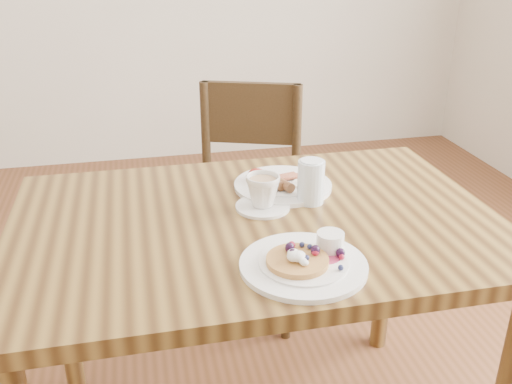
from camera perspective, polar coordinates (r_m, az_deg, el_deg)
The scene contains 6 objects.
dining_table at distance 1.46m, azimuth 0.00°, elevation -6.06°, with size 1.20×0.80×0.75m.
chair_far at distance 2.19m, azimuth -0.95°, elevation 0.18°, with size 0.54×0.54×0.88m.
pancake_plate at distance 1.21m, azimuth 4.96°, elevation -6.88°, with size 0.27×0.27×0.06m.
breakfast_plate at distance 1.58m, azimuth 2.56°, elevation 0.83°, with size 0.27×0.27×0.04m.
teacup_saucer at distance 1.44m, azimuth 0.68°, elevation -0.16°, with size 0.14×0.14×0.09m.
water_glass at distance 1.48m, azimuth 5.51°, elevation 1.00°, with size 0.07×0.07×0.11m, color silver.
Camera 1 is at (-0.27, -1.23, 1.39)m, focal length 40.00 mm.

